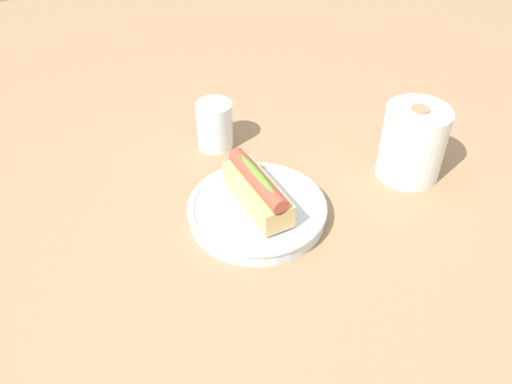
{
  "coord_description": "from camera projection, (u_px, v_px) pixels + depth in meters",
  "views": [
    {
      "loc": [
        0.57,
        -0.3,
        0.59
      ],
      "look_at": [
        -0.0,
        -0.01,
        0.05
      ],
      "focal_mm": 37.36,
      "sensor_mm": 36.0,
      "label": 1
    }
  ],
  "objects": [
    {
      "name": "serving_bowl",
      "position": [
        256.0,
        208.0,
        0.86
      ],
      "size": [
        0.23,
        0.23,
        0.03
      ],
      "color": "silver",
      "rests_on": "ground_plane"
    },
    {
      "name": "ground_plane",
      "position": [
        265.0,
        214.0,
        0.87
      ],
      "size": [
        2.4,
        2.4,
        0.0
      ],
      "primitive_type": "plane",
      "color": "#9E7A56"
    },
    {
      "name": "paper_towel_roll",
      "position": [
        413.0,
        143.0,
        0.92
      ],
      "size": [
        0.11,
        0.11,
        0.13
      ],
      "color": "white",
      "rests_on": "ground_plane"
    },
    {
      "name": "water_glass",
      "position": [
        215.0,
        127.0,
        1.0
      ],
      "size": [
        0.07,
        0.07,
        0.09
      ],
      "color": "white",
      "rests_on": "ground_plane"
    },
    {
      "name": "hotdog_front",
      "position": [
        256.0,
        188.0,
        0.83
      ],
      "size": [
        0.15,
        0.05,
        0.06
      ],
      "color": "#DBB270",
      "rests_on": "serving_bowl"
    }
  ]
}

